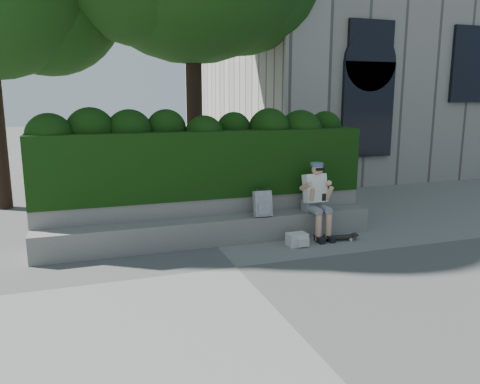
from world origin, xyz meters
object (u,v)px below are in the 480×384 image
object	(u,v)px
skateboard	(336,237)
backpack_plaid	(263,204)
backpack_ground	(297,239)
person	(316,197)

from	to	relation	value
skateboard	backpack_plaid	xyz separation A→B (m)	(-1.26, 0.44, 0.62)
backpack_plaid	backpack_ground	world-z (taller)	backpack_plaid
person	backpack_ground	world-z (taller)	person
skateboard	backpack_plaid	distance (m)	1.47
skateboard	backpack_ground	size ratio (longest dim) A/B	2.15
backpack_plaid	backpack_ground	distance (m)	0.88
person	backpack_ground	xyz separation A→B (m)	(-0.56, -0.40, -0.64)
person	backpack_plaid	world-z (taller)	person
skateboard	backpack_ground	xyz separation A→B (m)	(-0.80, -0.04, 0.05)
skateboard	backpack_plaid	bearing A→B (deg)	170.15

